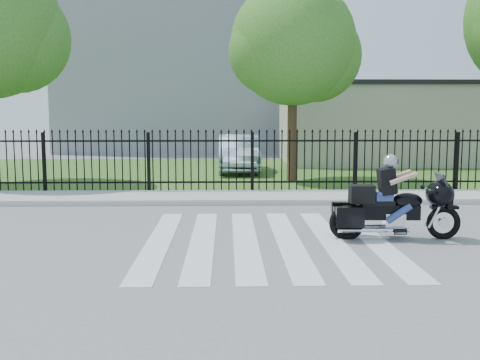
{
  "coord_description": "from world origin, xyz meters",
  "views": [
    {
      "loc": [
        -0.75,
        -10.2,
        2.4
      ],
      "look_at": [
        -0.47,
        1.19,
        1.0
      ],
      "focal_mm": 42.0,
      "sensor_mm": 36.0,
      "label": 1
    }
  ],
  "objects": [
    {
      "name": "grass_strip",
      "position": [
        0.0,
        12.0,
        0.01
      ],
      "size": [
        40.0,
        12.0,
        0.02
      ],
      "primitive_type": "cube",
      "color": "#325E20",
      "rests_on": "ground"
    },
    {
      "name": "building_tall",
      "position": [
        -3.0,
        26.0,
        6.0
      ],
      "size": [
        15.0,
        10.0,
        12.0
      ],
      "primitive_type": "cube",
      "color": "gray",
      "rests_on": "ground"
    },
    {
      "name": "curb",
      "position": [
        0.0,
        4.0,
        0.06
      ],
      "size": [
        40.0,
        0.12,
        0.12
      ],
      "primitive_type": "cube",
      "color": "#ADAAA3",
      "rests_on": "ground"
    },
    {
      "name": "crosswalk",
      "position": [
        0.0,
        0.0,
        0.01
      ],
      "size": [
        5.0,
        5.5,
        0.01
      ],
      "primitive_type": null,
      "color": "silver",
      "rests_on": "ground"
    },
    {
      "name": "building_low",
      "position": [
        7.0,
        16.0,
        1.75
      ],
      "size": [
        10.0,
        6.0,
        3.5
      ],
      "primitive_type": "cube",
      "color": "#B3A795",
      "rests_on": "ground"
    },
    {
      "name": "building_low_roof",
      "position": [
        7.0,
        16.0,
        3.6
      ],
      "size": [
        10.2,
        6.2,
        0.2
      ],
      "primitive_type": "cube",
      "color": "black",
      "rests_on": "building_low"
    },
    {
      "name": "ground",
      "position": [
        0.0,
        0.0,
        0.0
      ],
      "size": [
        120.0,
        120.0,
        0.0
      ],
      "primitive_type": "plane",
      "color": "slate",
      "rests_on": "ground"
    },
    {
      "name": "tree_mid",
      "position": [
        1.5,
        9.0,
        4.67
      ],
      "size": [
        4.2,
        4.2,
        6.78
      ],
      "color": "#382316",
      "rests_on": "ground"
    },
    {
      "name": "motorcycle_rider",
      "position": [
        2.36,
        0.13,
        0.67
      ],
      "size": [
        2.48,
        0.78,
        1.64
      ],
      "rotation": [
        0.0,
        0.0,
        -0.04
      ],
      "color": "black",
      "rests_on": "ground"
    },
    {
      "name": "iron_fence",
      "position": [
        0.0,
        6.0,
        0.9
      ],
      "size": [
        26.0,
        0.04,
        1.8
      ],
      "color": "black",
      "rests_on": "ground"
    },
    {
      "name": "sidewalk",
      "position": [
        0.0,
        5.0,
        0.06
      ],
      "size": [
        40.0,
        2.0,
        0.12
      ],
      "primitive_type": "cube",
      "color": "#ADAAA3",
      "rests_on": "ground"
    },
    {
      "name": "parked_car",
      "position": [
        -0.27,
        11.88,
        0.75
      ],
      "size": [
        1.57,
        4.43,
        1.46
      ],
      "primitive_type": "imported",
      "rotation": [
        0.0,
        0.0,
        0.01
      ],
      "color": "#99AEC1",
      "rests_on": "grass_strip"
    }
  ]
}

